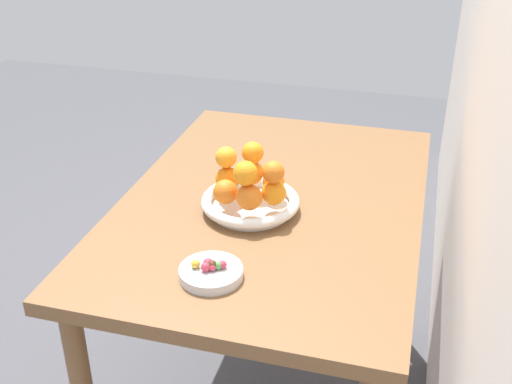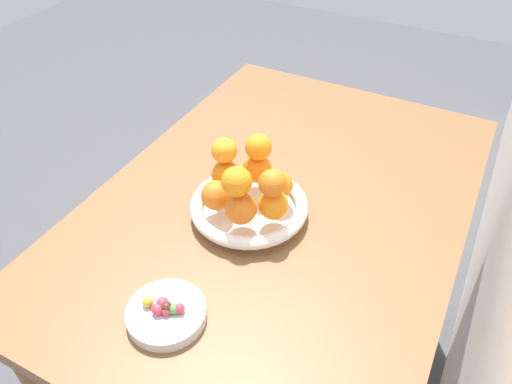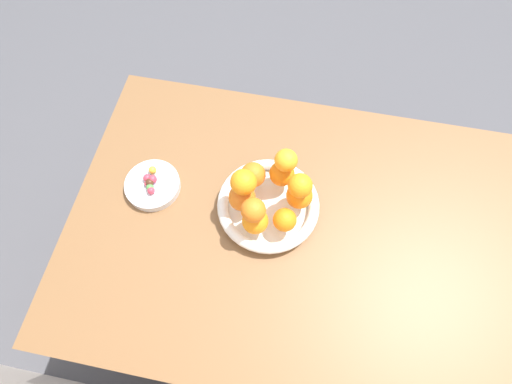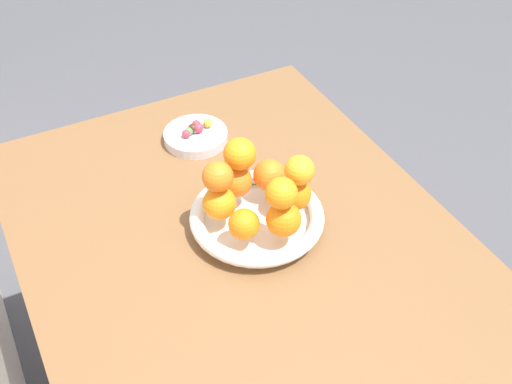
{
  "view_description": "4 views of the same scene",
  "coord_description": "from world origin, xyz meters",
  "px_view_note": "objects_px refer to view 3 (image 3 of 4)",
  "views": [
    {
      "loc": [
        1.41,
        0.34,
        1.54
      ],
      "look_at": [
        0.09,
        -0.02,
        0.8
      ],
      "focal_mm": 45.0,
      "sensor_mm": 36.0,
      "label": 1
    },
    {
      "loc": [
        0.75,
        0.33,
        1.46
      ],
      "look_at": [
        0.1,
        -0.01,
        0.84
      ],
      "focal_mm": 35.0,
      "sensor_mm": 36.0,
      "label": 2
    },
    {
      "loc": [
        0.03,
        0.34,
        1.64
      ],
      "look_at": [
        0.1,
        -0.03,
        0.85
      ],
      "focal_mm": 28.0,
      "sensor_mm": 36.0,
      "label": 3
    },
    {
      "loc": [
        -0.67,
        0.34,
        1.57
      ],
      "look_at": [
        0.08,
        -0.04,
        0.82
      ],
      "focal_mm": 45.0,
      "sensor_mm": 36.0,
      "label": 4
    }
  ],
  "objects_px": {
    "orange_7": "(243,182)",
    "candy_ball_5": "(147,178)",
    "orange_8": "(253,210)",
    "orange_2": "(299,196)",
    "orange_3": "(282,174)",
    "fruit_bowl": "(268,205)",
    "candy_ball_1": "(148,183)",
    "orange_6": "(286,160)",
    "candy_ball_7": "(153,179)",
    "candy_ball_6": "(150,183)",
    "dining_table": "(293,241)",
    "candy_ball_2": "(150,187)",
    "candy_ball_0": "(153,170)",
    "orange_4": "(253,175)",
    "orange_0": "(255,221)",
    "orange_5": "(242,198)",
    "orange_1": "(285,220)",
    "candy_ball_4": "(151,191)",
    "candy_dish": "(153,185)",
    "orange_9": "(300,186)",
    "candy_ball_3": "(152,183)"
  },
  "relations": [
    {
      "from": "orange_7",
      "to": "candy_ball_5",
      "type": "relative_size",
      "value": 2.92
    },
    {
      "from": "orange_8",
      "to": "orange_2",
      "type": "bearing_deg",
      "value": -139.32
    },
    {
      "from": "orange_2",
      "to": "orange_3",
      "type": "relative_size",
      "value": 1.02
    },
    {
      "from": "fruit_bowl",
      "to": "candy_ball_1",
      "type": "xyz_separation_m",
      "value": [
        0.3,
        0.0,
        0.01
      ]
    },
    {
      "from": "fruit_bowl",
      "to": "orange_2",
      "type": "height_order",
      "value": "orange_2"
    },
    {
      "from": "orange_6",
      "to": "orange_7",
      "type": "distance_m",
      "value": 0.11
    },
    {
      "from": "orange_7",
      "to": "candy_ball_7",
      "type": "distance_m",
      "value": 0.25
    },
    {
      "from": "candy_ball_6",
      "to": "dining_table",
      "type": "bearing_deg",
      "value": 174.12
    },
    {
      "from": "dining_table",
      "to": "candy_ball_2",
      "type": "xyz_separation_m",
      "value": [
        0.37,
        -0.03,
        0.12
      ]
    },
    {
      "from": "orange_8",
      "to": "candy_ball_0",
      "type": "relative_size",
      "value": 2.82
    },
    {
      "from": "dining_table",
      "to": "orange_4",
      "type": "xyz_separation_m",
      "value": [
        0.12,
        -0.09,
        0.16
      ]
    },
    {
      "from": "orange_8",
      "to": "candy_ball_2",
      "type": "distance_m",
      "value": 0.29
    },
    {
      "from": "orange_6",
      "to": "orange_7",
      "type": "bearing_deg",
      "value": 42.42
    },
    {
      "from": "orange_0",
      "to": "orange_5",
      "type": "distance_m",
      "value": 0.06
    },
    {
      "from": "orange_1",
      "to": "orange_6",
      "type": "bearing_deg",
      "value": -80.29
    },
    {
      "from": "candy_ball_5",
      "to": "fruit_bowl",
      "type": "bearing_deg",
      "value": 177.97
    },
    {
      "from": "dining_table",
      "to": "candy_ball_1",
      "type": "relative_size",
      "value": 65.23
    },
    {
      "from": "candy_ball_4",
      "to": "orange_1",
      "type": "bearing_deg",
      "value": 175.26
    },
    {
      "from": "orange_8",
      "to": "orange_6",
      "type": "bearing_deg",
      "value": -110.06
    },
    {
      "from": "orange_2",
      "to": "orange_5",
      "type": "xyz_separation_m",
      "value": [
        0.13,
        0.03,
        0.0
      ]
    },
    {
      "from": "orange_6",
      "to": "orange_5",
      "type": "bearing_deg",
      "value": 44.67
    },
    {
      "from": "dining_table",
      "to": "orange_4",
      "type": "height_order",
      "value": "orange_4"
    },
    {
      "from": "candy_dish",
      "to": "orange_0",
      "type": "xyz_separation_m",
      "value": [
        -0.27,
        0.07,
        0.06
      ]
    },
    {
      "from": "fruit_bowl",
      "to": "candy_ball_4",
      "type": "height_order",
      "value": "same"
    },
    {
      "from": "orange_2",
      "to": "candy_ball_7",
      "type": "distance_m",
      "value": 0.36
    },
    {
      "from": "orange_1",
      "to": "candy_ball_2",
      "type": "height_order",
      "value": "orange_1"
    },
    {
      "from": "orange_3",
      "to": "orange_7",
      "type": "height_order",
      "value": "orange_7"
    },
    {
      "from": "fruit_bowl",
      "to": "orange_7",
      "type": "distance_m",
      "value": 0.12
    },
    {
      "from": "orange_3",
      "to": "candy_ball_5",
      "type": "distance_m",
      "value": 0.33
    },
    {
      "from": "fruit_bowl",
      "to": "orange_5",
      "type": "distance_m",
      "value": 0.08
    },
    {
      "from": "orange_4",
      "to": "orange_5",
      "type": "relative_size",
      "value": 0.96
    },
    {
      "from": "orange_2",
      "to": "orange_9",
      "type": "bearing_deg",
      "value": 49.85
    },
    {
      "from": "orange_4",
      "to": "orange_9",
      "type": "relative_size",
      "value": 1.1
    },
    {
      "from": "orange_5",
      "to": "orange_7",
      "type": "relative_size",
      "value": 1.07
    },
    {
      "from": "orange_6",
      "to": "orange_4",
      "type": "bearing_deg",
      "value": 15.67
    },
    {
      "from": "candy_ball_3",
      "to": "orange_6",
      "type": "bearing_deg",
      "value": -167.71
    },
    {
      "from": "fruit_bowl",
      "to": "candy_ball_1",
      "type": "distance_m",
      "value": 0.3
    },
    {
      "from": "candy_ball_4",
      "to": "candy_ball_7",
      "type": "height_order",
      "value": "candy_ball_7"
    },
    {
      "from": "orange_5",
      "to": "orange_8",
      "type": "height_order",
      "value": "orange_8"
    },
    {
      "from": "dining_table",
      "to": "orange_8",
      "type": "height_order",
      "value": "orange_8"
    },
    {
      "from": "orange_7",
      "to": "orange_9",
      "type": "height_order",
      "value": "orange_7"
    },
    {
      "from": "orange_2",
      "to": "candy_ball_2",
      "type": "xyz_separation_m",
      "value": [
        0.36,
        0.03,
        -0.04
      ]
    },
    {
      "from": "candy_dish",
      "to": "orange_7",
      "type": "distance_m",
      "value": 0.27
    },
    {
      "from": "orange_3",
      "to": "orange_9",
      "type": "bearing_deg",
      "value": 130.33
    },
    {
      "from": "candy_dish",
      "to": "candy_ball_5",
      "type": "distance_m",
      "value": 0.03
    },
    {
      "from": "orange_5",
      "to": "orange_7",
      "type": "distance_m",
      "value": 0.06
    },
    {
      "from": "dining_table",
      "to": "fruit_bowl",
      "type": "relative_size",
      "value": 4.48
    },
    {
      "from": "orange_5",
      "to": "candy_ball_5",
      "type": "bearing_deg",
      "value": -5.8
    },
    {
      "from": "orange_0",
      "to": "orange_3",
      "type": "bearing_deg",
      "value": -106.74
    },
    {
      "from": "dining_table",
      "to": "candy_ball_3",
      "type": "relative_size",
      "value": 76.08
    }
  ]
}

